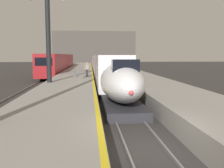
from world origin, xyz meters
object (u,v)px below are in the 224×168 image
at_px(highspeed_train_main, 103,65).
at_px(rolling_suitcase, 75,74).
at_px(passenger_near_edge, 87,68).
at_px(station_column_mid, 48,26).
at_px(regional_train_adjacent, 60,63).

height_order(highspeed_train_main, rolling_suitcase, highspeed_train_main).
bearing_deg(passenger_near_edge, highspeed_train_main, 77.06).
distance_m(highspeed_train_main, rolling_suitcase, 11.74).
height_order(station_column_mid, passenger_near_edge, station_column_mid).
distance_m(passenger_near_edge, rolling_suitcase, 1.66).
bearing_deg(rolling_suitcase, passenger_near_edge, 18.54).
relative_size(passenger_near_edge, rolling_suitcase, 1.72).
height_order(regional_train_adjacent, passenger_near_edge, regional_train_adjacent).
bearing_deg(station_column_mid, highspeed_train_main, 70.69).
bearing_deg(highspeed_train_main, station_column_mid, -109.31).
xyz_separation_m(highspeed_train_main, regional_train_adjacent, (-8.10, 10.92, 0.18)).
distance_m(regional_train_adjacent, rolling_suitcase, 22.41).
relative_size(regional_train_adjacent, passenger_near_edge, 21.66).
height_order(station_column_mid, rolling_suitcase, station_column_mid).
relative_size(station_column_mid, rolling_suitcase, 8.74).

